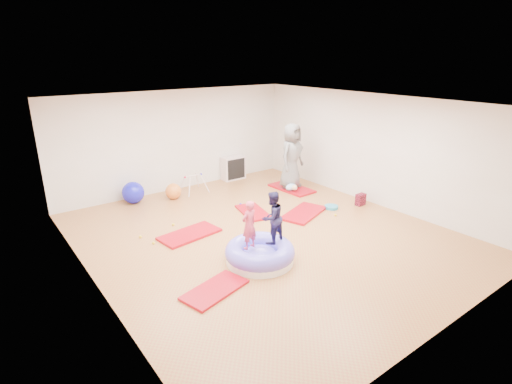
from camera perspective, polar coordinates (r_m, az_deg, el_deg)
room at (r=8.19m, az=1.26°, el=2.75°), size 7.01×8.01×2.81m
gym_mat_front_left at (r=6.82m, az=-5.90°, el=-13.72°), size 1.23×0.83×0.05m
gym_mat_mid_left at (r=8.77m, az=-9.46°, el=-5.97°), size 1.37×0.82×0.05m
gym_mat_center_back at (r=9.85m, az=-0.41°, el=-2.85°), size 0.79×1.21×0.05m
gym_mat_right at (r=9.83m, az=6.82°, el=-3.01°), size 1.46×1.07×0.05m
gym_mat_rear_right at (r=11.58m, az=5.10°, el=0.53°), size 0.73×1.37×0.06m
inflatable_cushion at (r=7.58m, az=0.55°, el=-8.80°), size 1.32×1.32×0.42m
child_pink at (r=7.19m, az=-1.00°, el=-4.37°), size 0.37×0.28×0.92m
child_navy at (r=7.39m, az=2.33°, el=-3.32°), size 0.54×0.45×1.01m
adult_caregiver at (r=11.36m, az=5.10°, el=5.16°), size 1.03×0.83×1.84m
infant at (r=11.27m, az=5.12°, el=0.70°), size 0.34×0.35×0.20m
ball_pit_balls at (r=9.54m, az=-2.80°, el=-3.56°), size 4.30×2.07×0.06m
exercise_ball_blue at (r=10.88m, az=-17.14°, el=-0.08°), size 0.57×0.57×0.57m
exercise_ball_orange at (r=10.94m, az=-11.72°, el=0.10°), size 0.43×0.43×0.43m
infant_play_gym at (r=11.29m, az=-8.93°, el=1.56°), size 0.67×0.64×0.52m
cube_shelf at (r=12.41m, az=-3.27°, el=3.46°), size 0.72×0.36×0.72m
balance_disc at (r=10.29m, az=10.72°, el=-2.13°), size 0.34×0.34×0.08m
backpack at (r=10.65m, az=14.71°, el=-1.05°), size 0.27×0.18×0.30m
yellow_toy at (r=6.74m, az=-6.30°, el=-14.24°), size 0.18×0.18×0.03m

